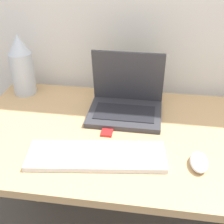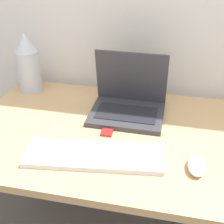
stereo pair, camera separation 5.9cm
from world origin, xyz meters
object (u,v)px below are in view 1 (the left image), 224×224
at_px(laptop, 126,100).
at_px(mp3_player, 107,131).
at_px(keyboard, 96,156).
at_px(mouse, 199,162).
at_px(vase, 22,65).

relative_size(laptop, mp3_player, 4.52).
relative_size(keyboard, mouse, 4.62).
xyz_separation_m(keyboard, mp3_player, (0.01, 0.15, -0.01)).
height_order(keyboard, vase, vase).
distance_m(keyboard, mp3_player, 0.16).
xyz_separation_m(mouse, vase, (-0.75, 0.40, 0.12)).
bearing_deg(keyboard, mp3_player, 85.57).
bearing_deg(laptop, mouse, -47.78).
bearing_deg(laptop, mp3_player, -108.02).
distance_m(laptop, mp3_player, 0.17).
bearing_deg(keyboard, mouse, 2.18).
bearing_deg(vase, keyboard, -44.98).
height_order(laptop, vase, vase).
xyz_separation_m(laptop, keyboard, (-0.06, -0.31, -0.04)).
relative_size(keyboard, mp3_player, 7.35).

